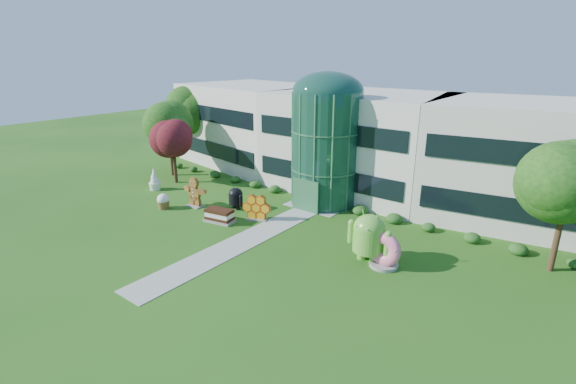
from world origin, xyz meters
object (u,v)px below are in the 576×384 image
Objects in this scene: gingerbread at (195,192)px; donut at (385,249)px; android_green at (369,234)px; android_black at (236,197)px.

donut is at bearing -1.98° from gingerbread.
gingerbread is at bearing -173.63° from android_green.
android_black is 14.71m from donut.
android_green is at bearing -177.33° from donut.
gingerbread is (-16.76, -0.14, -0.54)m from android_green.
android_green is 1.35m from donut.
android_green reaches higher than android_black.
android_black is 0.77× the size of gingerbread.
android_green is at bearing 6.81° from android_black.
android_black is (-13.46, 1.59, -0.76)m from android_green.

